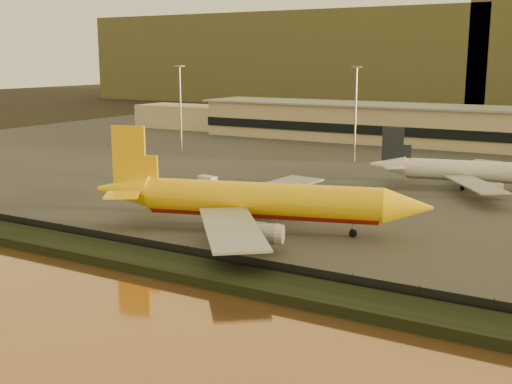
% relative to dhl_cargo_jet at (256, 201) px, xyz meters
% --- Properties ---
extents(ground, '(900.00, 900.00, 0.00)m').
position_rel_dhl_cargo_jet_xyz_m(ground, '(-2.12, -5.73, -5.13)').
color(ground, black).
rests_on(ground, ground).
extents(embankment, '(320.00, 7.00, 1.40)m').
position_rel_dhl_cargo_jet_xyz_m(embankment, '(-2.12, -22.73, -4.43)').
color(embankment, black).
rests_on(embankment, ground).
extents(tarmac, '(320.00, 220.00, 0.20)m').
position_rel_dhl_cargo_jet_xyz_m(tarmac, '(-2.12, 89.27, -5.03)').
color(tarmac, '#2D2D2D').
rests_on(tarmac, ground).
extents(perimeter_fence, '(300.00, 0.05, 2.20)m').
position_rel_dhl_cargo_jet_xyz_m(perimeter_fence, '(-2.12, -18.73, -3.83)').
color(perimeter_fence, black).
rests_on(perimeter_fence, tarmac).
extents(terminal_building, '(202.00, 25.00, 12.60)m').
position_rel_dhl_cargo_jet_xyz_m(terminal_building, '(-16.64, 119.83, 1.11)').
color(terminal_building, tan).
rests_on(terminal_building, tarmac).
extents(apron_light_masts, '(152.20, 12.20, 25.40)m').
position_rel_dhl_cargo_jet_xyz_m(apron_light_masts, '(12.88, 69.27, 10.57)').
color(apron_light_masts, slate).
rests_on(apron_light_masts, tarmac).
extents(distant_hills, '(470.00, 160.00, 70.00)m').
position_rel_dhl_cargo_jet_xyz_m(distant_hills, '(-22.86, 334.27, 26.26)').
color(distant_hills, brown).
rests_on(distant_hills, ground).
extents(dhl_cargo_jet, '(54.35, 51.95, 16.52)m').
position_rel_dhl_cargo_jet_xyz_m(dhl_cargo_jet, '(0.00, 0.00, 0.00)').
color(dhl_cargo_jet, yellow).
rests_on(dhl_cargo_jet, tarmac).
extents(white_narrowbody_jet, '(43.95, 42.23, 12.70)m').
position_rel_dhl_cargo_jet_xyz_m(white_narrowbody_jet, '(23.64, 52.21, -1.14)').
color(white_narrowbody_jet, silver).
rests_on(white_narrowbody_jet, tarmac).
extents(gse_vehicle_yellow, '(3.58, 1.77, 1.57)m').
position_rel_dhl_cargo_jet_xyz_m(gse_vehicle_yellow, '(-1.31, 19.11, -4.15)').
color(gse_vehicle_yellow, yellow).
rests_on(gse_vehicle_yellow, tarmac).
extents(gse_vehicle_white, '(4.55, 2.75, 1.91)m').
position_rel_dhl_cargo_jet_xyz_m(gse_vehicle_white, '(-28.71, 28.45, -3.98)').
color(gse_vehicle_white, silver).
rests_on(gse_vehicle_white, tarmac).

